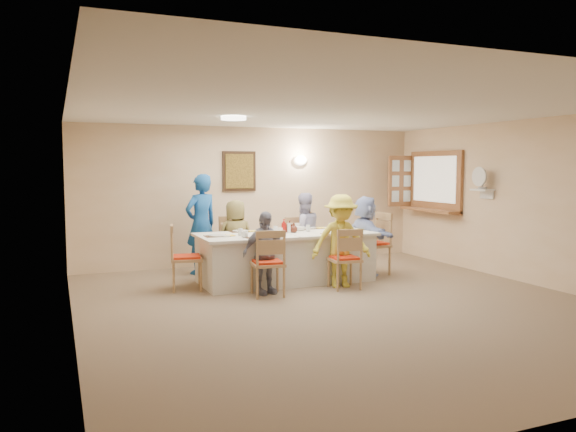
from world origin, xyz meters
name	(u,v)px	position (x,y,z in m)	size (l,w,h in m)	color
ground	(344,305)	(0.00, 0.00, 0.00)	(7.00, 7.00, 0.00)	#8E765B
room_walls	(345,188)	(0.00, 0.00, 1.51)	(7.00, 7.00, 7.00)	beige
wall_picture	(239,171)	(-0.30, 3.46, 1.70)	(0.62, 0.05, 0.72)	#422717
wall_sconce	(300,160)	(0.90, 3.44, 1.90)	(0.26, 0.09, 0.18)	white
ceiling_light	(234,118)	(-1.00, 1.50, 2.47)	(0.36, 0.36, 0.05)	white
serving_hatch	(435,182)	(3.21, 2.40, 1.50)	(0.06, 1.50, 1.15)	#965F36
hatch_sill	(429,210)	(3.09, 2.40, 0.97)	(0.30, 1.50, 0.05)	#965F36
shutter_door	(401,181)	(2.95, 3.16, 1.50)	(0.55, 0.04, 1.00)	#965F36
fan_shelf	(482,190)	(3.13, 1.05, 1.40)	(0.22, 0.36, 0.03)	white
desk_fan	(481,181)	(3.10, 1.05, 1.55)	(0.30, 0.30, 0.28)	#A5A5A8
dining_table	(286,257)	(-0.11, 1.70, 0.38)	(2.72, 1.15, 0.76)	silver
chair_back_left	(234,246)	(-0.71, 2.50, 0.48)	(0.46, 0.46, 0.97)	tan
chair_back_right	(300,244)	(0.49, 2.50, 0.46)	(0.44, 0.44, 0.91)	tan
chair_front_left	(268,262)	(-0.71, 0.90, 0.47)	(0.45, 0.45, 0.94)	tan
chair_front_right	(345,258)	(0.49, 0.90, 0.45)	(0.43, 0.43, 0.90)	tan
chair_left_end	(187,257)	(-1.66, 1.70, 0.48)	(0.46, 0.46, 0.96)	tan
chair_right_end	(372,243)	(1.44, 1.70, 0.51)	(0.49, 0.49, 1.03)	tan
diner_back_left	(236,238)	(-0.71, 2.38, 0.63)	(0.63, 0.43, 1.25)	brown
diner_back_right	(303,232)	(0.49, 2.38, 0.67)	(0.66, 0.52, 1.34)	#A39FC6
diner_front_left	(265,253)	(-0.71, 1.02, 0.58)	(0.73, 0.42, 1.16)	gray
diner_front_right	(341,241)	(0.49, 1.02, 0.69)	(0.97, 0.68, 1.37)	yellow
diner_right_end	(366,236)	(1.31, 1.70, 0.65)	(0.43, 1.22, 1.31)	#99A9E0
caregiver	(201,224)	(-1.16, 2.85, 0.83)	(0.71, 0.60, 1.66)	#164F99
placemat_fl	(258,238)	(-0.71, 1.28, 0.76)	(0.34, 0.25, 0.01)	#472B19
plate_fl	(258,237)	(-0.71, 1.28, 0.77)	(0.24, 0.24, 0.02)	white
napkin_fl	(271,237)	(-0.53, 1.23, 0.77)	(0.15, 0.15, 0.01)	yellow
placemat_fr	(333,234)	(0.49, 1.28, 0.76)	(0.33, 0.24, 0.01)	#472B19
plate_fr	(333,233)	(0.49, 1.28, 0.77)	(0.24, 0.24, 0.02)	white
napkin_fr	(345,233)	(0.67, 1.23, 0.77)	(0.15, 0.15, 0.01)	yellow
placemat_bl	(240,232)	(-0.71, 2.12, 0.76)	(0.33, 0.24, 0.01)	#472B19
plate_bl	(240,231)	(-0.71, 2.12, 0.77)	(0.25, 0.25, 0.02)	white
napkin_bl	(252,231)	(-0.53, 2.07, 0.77)	(0.13, 0.13, 0.01)	yellow
placemat_br	(310,228)	(0.49, 2.12, 0.76)	(0.35, 0.26, 0.01)	#472B19
plate_br	(310,228)	(0.49, 2.12, 0.77)	(0.22, 0.22, 0.01)	white
napkin_br	(321,228)	(0.67, 2.07, 0.77)	(0.15, 0.15, 0.01)	yellow
placemat_le	(217,236)	(-1.21, 1.70, 0.76)	(0.35, 0.26, 0.01)	#472B19
plate_le	(217,235)	(-1.21, 1.70, 0.77)	(0.24, 0.24, 0.02)	white
napkin_le	(229,235)	(-1.03, 1.65, 0.77)	(0.15, 0.15, 0.01)	yellow
placemat_re	(350,230)	(1.01, 1.70, 0.76)	(0.34, 0.26, 0.01)	#472B19
plate_re	(350,229)	(1.01, 1.70, 0.77)	(0.22, 0.22, 0.01)	white
napkin_re	(361,229)	(1.19, 1.65, 0.77)	(0.13, 0.13, 0.01)	yellow
teacup_a	(245,235)	(-0.89, 1.38, 0.80)	(0.12, 0.12, 0.09)	white
teacup_b	(298,226)	(0.30, 2.19, 0.80)	(0.11, 0.11, 0.08)	white
bowl_a	(276,234)	(-0.38, 1.44, 0.79)	(0.27, 0.27, 0.05)	white
bowl_b	(299,229)	(0.21, 1.92, 0.79)	(0.22, 0.22, 0.06)	white
condiment_ketchup	(284,226)	(-0.14, 1.72, 0.87)	(0.11, 0.11, 0.21)	#A2110D
condiment_brown	(290,226)	(-0.03, 1.75, 0.85)	(0.11, 0.11, 0.19)	#4F2015
condiment_malt	(294,228)	(0.02, 1.69, 0.84)	(0.15, 0.15, 0.15)	#4F2015
drinking_glass	(276,229)	(-0.26, 1.75, 0.82)	(0.07, 0.07, 0.10)	silver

